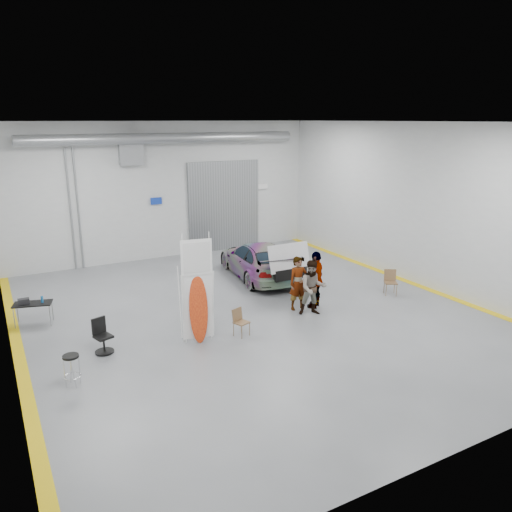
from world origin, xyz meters
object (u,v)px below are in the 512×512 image
sedan_car (258,260)px  person_c (316,279)px  person_b (313,288)px  office_chair (103,338)px  folding_chair_far (390,287)px  shop_stool (72,371)px  person_a (298,283)px  folding_chair_near (241,327)px  surfboard_display (199,299)px  work_table (30,303)px

sedan_car → person_c: (0.10, -3.76, 0.26)m
person_b → sedan_car: bearing=108.1°
sedan_car → office_chair: 7.84m
folding_chair_far → office_chair: (-10.01, 0.29, 0.14)m
folding_chair_far → shop_stool: bearing=-142.3°
office_chair → shop_stool: bearing=-142.9°
person_a → person_c: bearing=-3.6°
person_c → folding_chair_near: person_c is taller
surfboard_display → shop_stool: bearing=-157.4°
person_c → work_table: bearing=-56.6°
sedan_car → folding_chair_near: sedan_car is taller
surfboard_display → office_chair: 2.77m
sedan_car → person_b: size_ratio=2.69×
person_a → work_table: 8.33m
sedan_car → person_a: person_a is taller
folding_chair_far → office_chair: bearing=-150.0°
surfboard_display → folding_chair_far: bearing=12.6°
sedan_car → folding_chair_far: (3.15, -4.07, -0.43)m
sedan_car → shop_stool: (-7.89, -5.22, -0.32)m
folding_chair_near → work_table: bearing=124.8°
person_b → office_chair: bearing=-161.2°
sedan_car → folding_chair_far: size_ratio=5.47×
sedan_car → person_a: 3.70m
person_b → shop_stool: size_ratio=2.31×
person_a → folding_chair_near: 2.85m
work_table → office_chair: office_chair is taller
shop_stool → person_c: bearing=10.3°
sedan_car → folding_chair_near: size_ratio=6.06×
office_chair → person_a: bearing=-16.4°
folding_chair_near → shop_stool: bearing=167.6°
person_b → person_c: person_c is taller
person_b → shop_stool: 7.60m
shop_stool → surfboard_display: bearing=12.6°
sedan_car → folding_chair_near: (-3.12, -4.63, -0.45)m
sedan_car → person_b: person_b is taller
surfboard_display → work_table: bearing=148.6°
folding_chair_near → office_chair: 3.84m
folding_chair_near → folding_chair_far: 6.29m
surfboard_display → work_table: surfboard_display is taller
person_a → folding_chair_far: size_ratio=2.02×
sedan_car → surfboard_display: 6.20m
surfboard_display → office_chair: (-2.55, 0.64, -0.86)m
work_table → folding_chair_near: bearing=-35.8°
person_c → shop_stool: size_ratio=2.47×
person_a → work_table: bearing=166.2°
person_c → shop_stool: 8.14m
shop_stool → person_b: bearing=7.2°
person_c → shop_stool: person_c is taller
person_c → surfboard_display: bearing=-29.1°
sedan_car → office_chair: size_ratio=5.12×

